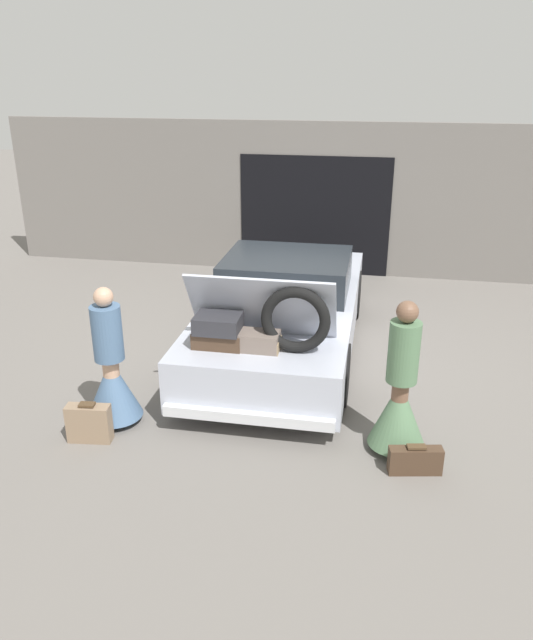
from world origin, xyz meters
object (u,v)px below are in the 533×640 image
(car, at_px, (283,310))
(person_left, at_px, (112,376))
(suitcase_beside_right_person, at_px, (415,460))
(person_right, at_px, (399,399))
(suitcase_beside_left_person, at_px, (89,423))

(car, relative_size, person_left, 2.97)
(suitcase_beside_right_person, bearing_deg, car, 123.60)
(person_right, bearing_deg, person_left, 94.89)
(person_right, relative_size, suitcase_beside_right_person, 3.07)
(suitcase_beside_left_person, xyz_separation_m, suitcase_beside_right_person, (3.37, 0.05, -0.07))
(car, height_order, suitcase_beside_right_person, car)
(suitcase_beside_right_person, bearing_deg, person_left, 173.47)
(suitcase_beside_right_person, bearing_deg, person_right, 115.73)
(person_right, xyz_separation_m, suitcase_beside_left_person, (-3.19, -0.43, -0.38))
(car, distance_m, person_right, 2.70)
(car, relative_size, suitcase_beside_left_person, 9.91)
(person_left, xyz_separation_m, person_right, (3.08, 0.00, 0.02))
(suitcase_beside_left_person, bearing_deg, car, 58.14)
(car, xyz_separation_m, suitcase_beside_right_person, (1.72, -2.60, -0.45))
(person_left, relative_size, person_right, 0.96)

